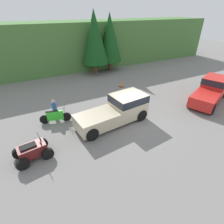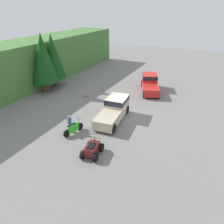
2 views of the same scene
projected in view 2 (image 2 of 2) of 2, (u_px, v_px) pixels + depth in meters
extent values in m
plane|color=slate|center=(124.00, 115.00, 22.91)|extent=(80.00, 80.00, 0.00)
cube|color=#477538|center=(10.00, 69.00, 27.94)|extent=(44.00, 6.00, 5.95)
cylinder|color=brown|center=(45.00, 87.00, 28.83)|extent=(0.39, 0.39, 1.16)
cone|color=#144719|center=(41.00, 63.00, 27.39)|extent=(2.82, 2.82, 5.26)
cylinder|color=brown|center=(47.00, 86.00, 28.82)|extent=(0.44, 0.44, 1.33)
cone|color=#144719|center=(43.00, 58.00, 27.15)|extent=(3.26, 3.26, 6.08)
cylinder|color=brown|center=(56.00, 81.00, 30.78)|extent=(0.42, 0.42, 1.27)
cone|color=#144719|center=(53.00, 56.00, 29.20)|extent=(3.09, 3.09, 5.76)
cube|color=red|center=(149.00, 80.00, 29.57)|extent=(2.90, 2.66, 1.72)
cube|color=#1E232D|center=(150.00, 76.00, 29.32)|extent=(2.92, 2.69, 0.55)
cube|color=red|center=(151.00, 90.00, 27.43)|extent=(3.38, 2.86, 0.92)
cylinder|color=black|center=(142.00, 83.00, 30.44)|extent=(0.94, 0.60, 0.90)
cylinder|color=black|center=(155.00, 84.00, 30.34)|extent=(0.94, 0.60, 0.90)
cylinder|color=black|center=(144.00, 94.00, 26.84)|extent=(0.94, 0.60, 0.90)
cylinder|color=black|center=(158.00, 95.00, 26.74)|extent=(0.94, 0.60, 0.90)
cube|color=beige|center=(117.00, 105.00, 22.47)|extent=(2.59, 2.15, 1.72)
cube|color=#1E232D|center=(117.00, 100.00, 22.22)|extent=(2.61, 2.17, 0.55)
cube|color=beige|center=(108.00, 120.00, 20.42)|extent=(3.12, 2.21, 0.92)
cylinder|color=black|center=(111.00, 107.00, 23.56)|extent=(0.92, 0.37, 0.90)
cylinder|color=black|center=(127.00, 109.00, 23.01)|extent=(0.92, 0.37, 0.90)
cylinder|color=black|center=(95.00, 125.00, 20.06)|extent=(0.92, 0.37, 0.90)
cylinder|color=black|center=(113.00, 129.00, 19.52)|extent=(0.92, 0.37, 0.90)
cylinder|color=black|center=(80.00, 126.00, 20.05)|extent=(0.70, 0.26, 0.70)
cylinder|color=black|center=(67.00, 133.00, 18.98)|extent=(0.70, 0.26, 0.70)
cube|color=green|center=(73.00, 128.00, 19.42)|extent=(1.19, 0.43, 0.72)
cylinder|color=#B7B7BC|center=(79.00, 123.00, 19.83)|extent=(0.31, 0.12, 0.81)
cylinder|color=black|center=(79.00, 119.00, 19.64)|extent=(0.17, 0.59, 0.04)
cube|color=black|center=(71.00, 125.00, 19.11)|extent=(0.88, 0.34, 0.06)
cylinder|color=black|center=(89.00, 145.00, 17.47)|extent=(0.68, 0.32, 0.66)
cylinder|color=black|center=(102.00, 147.00, 17.19)|extent=(0.68, 0.32, 0.66)
cylinder|color=black|center=(83.00, 155.00, 16.35)|extent=(0.68, 0.32, 0.66)
cylinder|color=black|center=(96.00, 158.00, 16.07)|extent=(0.68, 0.32, 0.66)
cube|color=#5B1919|center=(92.00, 148.00, 16.66)|extent=(1.56, 1.02, 0.64)
cylinder|color=black|center=(95.00, 139.00, 16.89)|extent=(0.06, 0.06, 0.35)
cylinder|color=black|center=(94.00, 137.00, 16.82)|extent=(0.19, 0.97, 0.04)
cube|color=black|center=(91.00, 146.00, 16.37)|extent=(0.90, 0.59, 0.08)
cylinder|color=black|center=(70.00, 127.00, 19.82)|extent=(0.23, 0.23, 0.81)
cylinder|color=black|center=(71.00, 128.00, 19.68)|extent=(0.23, 0.23, 0.81)
cylinder|color=#2D5199|center=(69.00, 121.00, 19.43)|extent=(0.47, 0.47, 0.61)
sphere|color=tan|center=(69.00, 117.00, 19.24)|extent=(0.30, 0.30, 0.22)
cube|color=black|center=(86.00, 96.00, 27.36)|extent=(0.42, 0.42, 0.03)
cone|color=orange|center=(86.00, 94.00, 27.24)|extent=(0.32, 0.32, 0.55)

